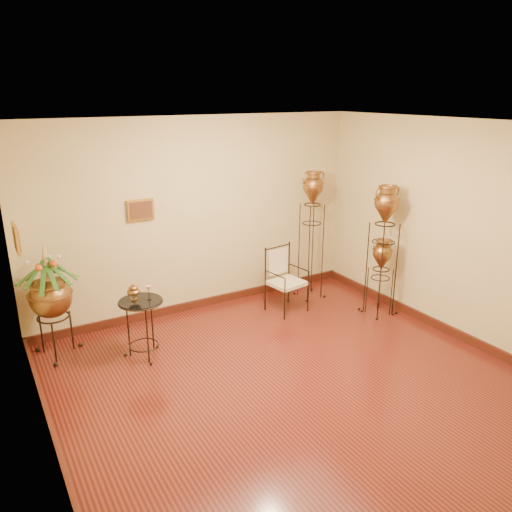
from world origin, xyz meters
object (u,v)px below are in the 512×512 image
armchair (287,280)px  side_table (142,328)px  amphora_tall (311,234)px  planter_urn (50,293)px  amphora_mid (383,250)px

armchair → side_table: armchair is taller
armchair → amphora_tall: bearing=15.9°
planter_urn → amphora_tall: bearing=-0.9°
armchair → side_table: 2.27m
amphora_mid → planter_urn: size_ratio=1.29×
amphora_mid → amphora_tall: bearing=116.7°
amphora_tall → side_table: size_ratio=2.13×
amphora_tall → armchair: amphora_tall is taller
armchair → side_table: (-2.26, -0.24, -0.09)m
amphora_tall → amphora_mid: bearing=-63.3°
amphora_mid → side_table: (-3.39, 0.49, -0.57)m
side_table → armchair: bearing=6.1°
amphora_mid → armchair: bearing=147.4°
armchair → amphora_mid: bearing=-41.1°
planter_urn → armchair: bearing=-6.2°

